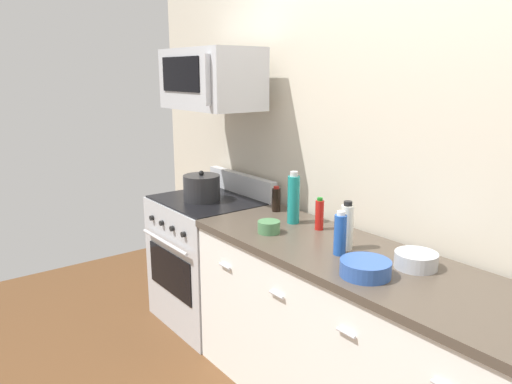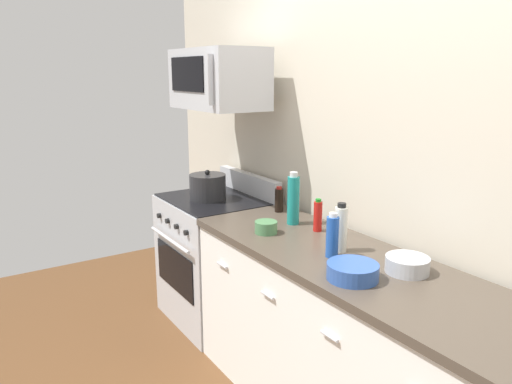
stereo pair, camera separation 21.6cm
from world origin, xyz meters
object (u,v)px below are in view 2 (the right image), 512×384
(bottle_vinegar_white, at_px, (341,229))
(bottle_sparkling_teal, at_px, (293,200))
(bottle_hot_sauce_red, at_px, (318,216))
(bowl_green_glaze, at_px, (266,227))
(microwave, at_px, (218,79))
(bottle_soda_blue, at_px, (332,236))
(bowl_blue_mixing, at_px, (353,271))
(bowl_steel_prep, at_px, (407,264))
(stockpot, at_px, (208,187))
(range_oven, at_px, (216,258))
(bottle_soy_sauce_dark, at_px, (279,200))

(bottle_vinegar_white, xyz_separation_m, bottle_sparkling_teal, (-0.49, 0.08, 0.03))
(bottle_hot_sauce_red, bearing_deg, bowl_green_glaze, -115.98)
(microwave, relative_size, bottle_sparkling_teal, 2.38)
(bottle_soda_blue, bearing_deg, bowl_blue_mixing, -22.27)
(bowl_steel_prep, xyz_separation_m, stockpot, (-1.63, -0.15, 0.05))
(range_oven, bearing_deg, bottle_vinegar_white, 1.42)
(microwave, bearing_deg, bottle_vinegar_white, -0.60)
(bottle_soda_blue, bearing_deg, microwave, 175.68)
(bottle_vinegar_white, relative_size, bottle_sparkling_teal, 0.80)
(bottle_vinegar_white, height_order, bottle_soda_blue, bottle_vinegar_white)
(range_oven, relative_size, bottle_hot_sauce_red, 5.70)
(bottle_hot_sauce_red, xyz_separation_m, bowl_blue_mixing, (0.59, -0.30, -0.05))
(bottle_hot_sauce_red, distance_m, bowl_green_glaze, 0.30)
(bottle_sparkling_teal, height_order, stockpot, bottle_sparkling_teal)
(bowl_green_glaze, bearing_deg, bottle_hot_sauce_red, 64.02)
(bottle_soda_blue, xyz_separation_m, bowl_blue_mixing, (0.25, -0.10, -0.07))
(microwave, height_order, bottle_sparkling_teal, microwave)
(bowl_blue_mixing, bearing_deg, bottle_hot_sauce_red, 153.18)
(bowl_green_glaze, bearing_deg, bottle_vinegar_white, 19.21)
(stockpot, bearing_deg, bottle_soy_sauce_dark, 25.01)
(bottle_soy_sauce_dark, relative_size, bottle_sparkling_teal, 0.53)
(bottle_soy_sauce_dark, xyz_separation_m, bowl_green_glaze, (0.31, -0.31, -0.04))
(bottle_sparkling_teal, distance_m, bowl_green_glaze, 0.26)
(microwave, xyz_separation_m, bowl_green_glaze, (0.83, -0.17, -0.80))
(bottle_soy_sauce_dark, relative_size, bottle_soda_blue, 0.75)
(stockpot, bearing_deg, range_oven, 90.00)
(range_oven, distance_m, bottle_vinegar_white, 1.39)
(bottle_vinegar_white, bearing_deg, bowl_blue_mixing, -33.44)
(bottle_soy_sauce_dark, bearing_deg, bowl_blue_mixing, -18.53)
(bottle_soda_blue, bearing_deg, bowl_green_glaze, -171.86)
(bottle_vinegar_white, bearing_deg, bottle_sparkling_teal, 171.06)
(bowl_green_glaze, relative_size, bowl_steel_prep, 0.65)
(bottle_vinegar_white, height_order, bowl_blue_mixing, bottle_vinegar_white)
(microwave, distance_m, bottle_vinegar_white, 1.45)
(bottle_hot_sauce_red, xyz_separation_m, bottle_vinegar_white, (0.31, -0.11, 0.03))
(microwave, distance_m, bottle_hot_sauce_red, 1.22)
(bottle_sparkling_teal, relative_size, bowl_blue_mixing, 1.38)
(bottle_vinegar_white, relative_size, bowl_blue_mixing, 1.11)
(bowl_green_glaze, xyz_separation_m, bowl_steel_prep, (0.80, 0.22, 0.00))
(bottle_soy_sauce_dark, distance_m, stockpot, 0.58)
(microwave, distance_m, stockpot, 0.74)
(range_oven, xyz_separation_m, bottle_hot_sauce_red, (0.96, 0.14, 0.54))
(bottle_soy_sauce_dark, height_order, bottle_hot_sauce_red, bottle_hot_sauce_red)
(microwave, distance_m, bottle_soda_blue, 1.49)
(bottle_soy_sauce_dark, distance_m, bowl_green_glaze, 0.44)
(bottle_hot_sauce_red, height_order, bottle_vinegar_white, bottle_vinegar_white)
(range_oven, xyz_separation_m, bottle_sparkling_teal, (0.78, 0.11, 0.60))
(bowl_green_glaze, distance_m, bowl_steel_prep, 0.83)
(bottle_hot_sauce_red, bearing_deg, stockpot, -168.41)
(bottle_hot_sauce_red, bearing_deg, bowl_steel_prep, -3.61)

